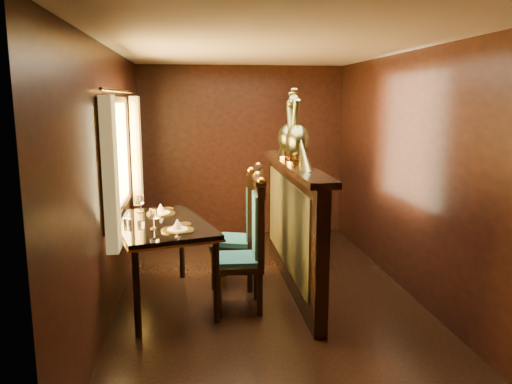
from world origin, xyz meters
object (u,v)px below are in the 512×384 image
(dining_table, at_px, (161,229))
(chair_left, at_px, (251,240))
(peacock_left, at_px, (298,127))
(peacock_right, at_px, (288,126))
(chair_right, at_px, (247,223))

(dining_table, relative_size, chair_left, 1.20)
(peacock_left, height_order, peacock_right, peacock_left)
(peacock_left, xyz_separation_m, peacock_right, (0.00, 0.50, -0.02))
(peacock_right, bearing_deg, dining_table, -155.15)
(dining_table, distance_m, peacock_left, 1.70)
(peacock_left, bearing_deg, chair_left, -144.80)
(chair_right, bearing_deg, chair_left, -74.82)
(dining_table, relative_size, chair_right, 1.18)
(chair_left, xyz_separation_m, peacock_left, (0.52, 0.36, 1.05))
(chair_left, bearing_deg, dining_table, 167.35)
(chair_right, relative_size, peacock_right, 1.83)
(dining_table, distance_m, chair_left, 0.89)
(chair_right, bearing_deg, dining_table, -138.90)
(chair_right, height_order, peacock_left, peacock_left)
(chair_right, xyz_separation_m, peacock_right, (0.48, 0.26, 1.03))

